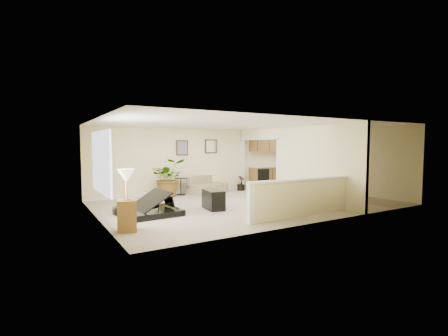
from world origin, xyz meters
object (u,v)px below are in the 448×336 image
piano (146,192)px  loveseat (207,185)px  lamp_stand (127,205)px  palm_plant (169,178)px  small_plant (241,184)px  accent_table (181,184)px  piano_bench (213,200)px

piano → loveseat: piano is taller
lamp_stand → loveseat: bearing=44.9°
piano → loveseat: 4.15m
palm_plant → small_plant: palm_plant is taller
small_plant → accent_table: bearing=177.7°
loveseat → accent_table: loveseat is taller
piano_bench → loveseat: 3.21m
loveseat → accent_table: (-1.08, 0.04, 0.08)m
piano → loveseat: (3.21, 2.62, -0.26)m
piano_bench → accent_table: size_ratio=1.32×
piano → accent_table: 3.41m
loveseat → accent_table: bearing=153.9°
piano → small_plant: piano is taller
piano_bench → small_plant: size_ratio=1.40×
palm_plant → lamp_stand: (-2.50, -4.05, -0.11)m
accent_table → small_plant: accent_table is taller
accent_table → small_plant: size_ratio=1.06×
accent_table → palm_plant: 0.56m
piano_bench → small_plant: 4.04m
lamp_stand → accent_table: bearing=53.9°
piano → piano_bench: (1.88, -0.30, -0.31)m
accent_table → piano: bearing=-128.7°
lamp_stand → small_plant: bearing=35.6°
accent_table → palm_plant: size_ratio=0.45×
piano → accent_table: size_ratio=2.96×
small_plant → lamp_stand: bearing=-144.4°
piano_bench → palm_plant: size_ratio=0.59×
loveseat → lamp_stand: lamp_stand is taller
accent_table → small_plant: bearing=-2.3°
accent_table → palm_plant: bearing=-172.7°
piano_bench → accent_table: bearing=85.1°
piano → lamp_stand: size_ratio=1.41×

